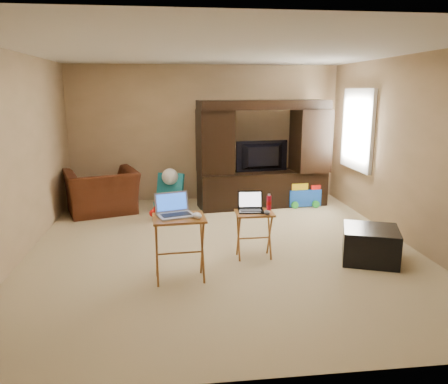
{
  "coord_description": "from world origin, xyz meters",
  "views": [
    {
      "loc": [
        -0.64,
        -5.46,
        2.03
      ],
      "look_at": [
        0.0,
        -0.2,
        0.8
      ],
      "focal_mm": 35.0,
      "sensor_mm": 36.0,
      "label": 1
    }
  ],
  "objects": [
    {
      "name": "recliner",
      "position": [
        -1.82,
        1.92,
        0.37
      ],
      "size": [
        1.38,
        1.29,
        0.73
      ],
      "primitive_type": "imported",
      "rotation": [
        0.0,
        0.0,
        3.46
      ],
      "color": "#451D0E",
      "rests_on": "floor"
    },
    {
      "name": "television",
      "position": [
        0.97,
        2.02,
        0.9
      ],
      "size": [
        0.96,
        0.26,
        0.55
      ],
      "primitive_type": "imported",
      "rotation": [
        0.0,
        0.0,
        3.29
      ],
      "color": "black",
      "rests_on": "entertainment_center"
    },
    {
      "name": "wall_back",
      "position": [
        0.0,
        2.75,
        1.25
      ],
      "size": [
        5.0,
        0.0,
        5.0
      ],
      "primitive_type": "plane",
      "rotation": [
        1.57,
        0.0,
        0.0
      ],
      "color": "tan",
      "rests_on": "ground"
    },
    {
      "name": "tray_table_right",
      "position": [
        0.35,
        -0.41,
        0.29
      ],
      "size": [
        0.45,
        0.36,
        0.59
      ],
      "primitive_type": "cube",
      "rotation": [
        0.0,
        0.0,
        0.01
      ],
      "color": "#9B5D25",
      "rests_on": "floor"
    },
    {
      "name": "laptop_right",
      "position": [
        0.31,
        -0.39,
        0.71
      ],
      "size": [
        0.33,
        0.28,
        0.24
      ],
      "primitive_type": "cube",
      "rotation": [
        0.0,
        0.0,
        -0.08
      ],
      "color": "black",
      "rests_on": "tray_table_right"
    },
    {
      "name": "mouse_right",
      "position": [
        0.48,
        -0.53,
        0.61
      ],
      "size": [
        0.09,
        0.13,
        0.05
      ],
      "primitive_type": "ellipsoid",
      "rotation": [
        0.0,
        0.0,
        -0.11
      ],
      "color": "#39393D",
      "rests_on": "tray_table_right"
    },
    {
      "name": "mouse_left",
      "position": [
        -0.39,
        -1.04,
        0.75
      ],
      "size": [
        0.12,
        0.16,
        0.06
      ],
      "primitive_type": "ellipsoid",
      "rotation": [
        0.0,
        0.0,
        0.19
      ],
      "color": "silver",
      "rests_on": "tray_table_left"
    },
    {
      "name": "tray_table_left",
      "position": [
        -0.58,
        -0.97,
        0.36
      ],
      "size": [
        0.58,
        0.48,
        0.72
      ],
      "primitive_type": "cube",
      "rotation": [
        0.0,
        0.0,
        0.06
      ],
      "color": "#A36127",
      "rests_on": "floor"
    },
    {
      "name": "plush_toy",
      "position": [
        -0.83,
        1.36,
        0.21
      ],
      "size": [
        0.38,
        0.32,
        0.42
      ],
      "primitive_type": null,
      "color": "red",
      "rests_on": "floor"
    },
    {
      "name": "window_frame",
      "position": [
        2.46,
        1.55,
        1.4
      ],
      "size": [
        0.06,
        1.14,
        1.34
      ],
      "primitive_type": "cube",
      "color": "white",
      "rests_on": "ground"
    },
    {
      "name": "wall_right",
      "position": [
        2.5,
        0.0,
        1.25
      ],
      "size": [
        0.0,
        5.5,
        5.5
      ],
      "primitive_type": "plane",
      "rotation": [
        1.57,
        0.0,
        -1.57
      ],
      "color": "tan",
      "rests_on": "ground"
    },
    {
      "name": "wall_left",
      "position": [
        -2.5,
        0.0,
        1.25
      ],
      "size": [
        0.0,
        5.5,
        5.5
      ],
      "primitive_type": "plane",
      "rotation": [
        1.57,
        0.0,
        1.57
      ],
      "color": "tan",
      "rests_on": "ground"
    },
    {
      "name": "ceiling",
      "position": [
        0.0,
        0.0,
        2.5
      ],
      "size": [
        5.5,
        5.5,
        0.0
      ],
      "primitive_type": "plane",
      "rotation": [
        3.14,
        0.0,
        0.0
      ],
      "color": "silver",
      "rests_on": "ground"
    },
    {
      "name": "wall_front",
      "position": [
        0.0,
        -2.75,
        1.25
      ],
      "size": [
        5.0,
        0.0,
        5.0
      ],
      "primitive_type": "plane",
      "rotation": [
        -1.57,
        0.0,
        0.0
      ],
      "color": "tan",
      "rests_on": "ground"
    },
    {
      "name": "laptop_left",
      "position": [
        -0.61,
        -0.94,
        0.84
      ],
      "size": [
        0.45,
        0.4,
        0.24
      ],
      "primitive_type": "cube",
      "rotation": [
        0.0,
        0.0,
        0.3
      ],
      "color": "#AAA9AE",
      "rests_on": "tray_table_left"
    },
    {
      "name": "window_pane",
      "position": [
        2.48,
        1.55,
        1.4
      ],
      "size": [
        0.0,
        1.2,
        1.2
      ],
      "primitive_type": "plane",
      "rotation": [
        1.57,
        0.0,
        -1.57
      ],
      "color": "white",
      "rests_on": "ground"
    },
    {
      "name": "push_toy",
      "position": [
        1.7,
        1.97,
        0.22
      ],
      "size": [
        0.63,
        0.47,
        0.45
      ],
      "primitive_type": null,
      "rotation": [
        0.0,
        0.0,
        0.07
      ],
      "color": "blue",
      "rests_on": "floor"
    },
    {
      "name": "floor",
      "position": [
        0.0,
        0.0,
        0.0
      ],
      "size": [
        5.5,
        5.5,
        0.0
      ],
      "primitive_type": "plane",
      "color": "#CEBA8F",
      "rests_on": "ground"
    },
    {
      "name": "entertainment_center",
      "position": [
        0.97,
        2.07,
        0.94
      ],
      "size": [
        2.34,
        0.83,
        1.88
      ],
      "primitive_type": "cube",
      "rotation": [
        0.0,
        0.0,
        0.11
      ],
      "color": "black",
      "rests_on": "floor"
    },
    {
      "name": "ottoman",
      "position": [
        1.74,
        -0.68,
        0.21
      ],
      "size": [
        0.83,
        0.83,
        0.41
      ],
      "primitive_type": "cube",
      "rotation": [
        0.0,
        0.0,
        -0.37
      ],
      "color": "black",
      "rests_on": "floor"
    },
    {
      "name": "water_bottle",
      "position": [
        0.55,
        -0.33,
        0.68
      ],
      "size": [
        0.06,
        0.06,
        0.18
      ],
      "primitive_type": "cylinder",
      "color": "red",
      "rests_on": "tray_table_right"
    },
    {
      "name": "child_rocker",
      "position": [
        -0.67,
        2.0,
        0.31
      ],
      "size": [
        0.62,
        0.66,
        0.63
      ],
      "primitive_type": null,
      "rotation": [
        0.0,
        0.0,
        -0.33
      ],
      "color": "teal",
      "rests_on": "floor"
    }
  ]
}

